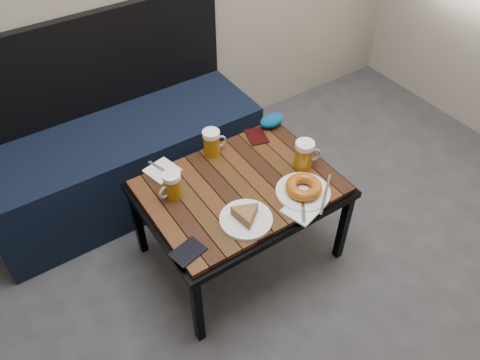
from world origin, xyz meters
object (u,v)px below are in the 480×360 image
beer_mug_left (172,185)px  beer_mug_centre (212,142)px  knit_pouch (272,120)px  plate_bagel (303,189)px  beer_mug_right (304,155)px  passport_navy (188,252)px  plate_pie (246,217)px  cafe_table (240,192)px  passport_burgundy (257,136)px  bench (123,155)px

beer_mug_left → beer_mug_centre: (0.28, 0.14, 0.00)m
beer_mug_centre → knit_pouch: bearing=5.4°
plate_bagel → knit_pouch: 0.48m
beer_mug_right → plate_bagel: size_ratio=0.48×
beer_mug_centre → passport_navy: size_ratio=1.03×
plate_pie → passport_navy: 0.27m
passport_navy → beer_mug_right: bearing=88.3°
cafe_table → beer_mug_left: 0.30m
beer_mug_left → plate_pie: beer_mug_left is taller
beer_mug_centre → passport_burgundy: (0.24, -0.01, -0.06)m
beer_mug_centre → passport_navy: 0.57m
bench → beer_mug_centre: bench is taller
plate_pie → passport_navy: (-0.27, -0.01, -0.02)m
beer_mug_left → plate_bagel: bearing=135.9°
knit_pouch → beer_mug_centre: bearing=-176.9°
beer_mug_right → passport_navy: (-0.66, -0.13, -0.06)m
bench → beer_mug_right: bearing=-52.5°
plate_bagel → passport_navy: (-0.55, -0.00, -0.02)m
beer_mug_right → passport_navy: 0.68m
beer_mug_centre → beer_mug_right: beer_mug_right is taller
bench → passport_navy: (-0.08, -0.88, 0.20)m
beer_mug_centre → knit_pouch: beer_mug_centre is taller
bench → beer_mug_centre: size_ratio=11.10×
plate_bagel → passport_navy: size_ratio=2.25×
cafe_table → beer_mug_left: beer_mug_left is taller
bench → knit_pouch: bench is taller
plate_bagel → knit_pouch: bearing=69.4°
beer_mug_right → passport_burgundy: 0.30m
beer_mug_centre → knit_pouch: size_ratio=0.95×
plate_bagel → passport_navy: plate_bagel is taller
bench → plate_bagel: bench is taller
beer_mug_right → plate_bagel: 0.18m
cafe_table → knit_pouch: size_ratio=6.33×
beer_mug_right → knit_pouch: size_ratio=1.01×
beer_mug_right → beer_mug_left: bearing=-179.0°
cafe_table → beer_mug_centre: (0.01, 0.24, 0.11)m
cafe_table → plate_bagel: plate_bagel is taller
passport_burgundy → knit_pouch: bearing=31.3°
beer_mug_right → passport_burgundy: size_ratio=1.09×
cafe_table → passport_navy: (-0.36, -0.19, 0.05)m
passport_burgundy → bench: bearing=153.6°
passport_navy → knit_pouch: 0.85m
beer_mug_left → knit_pouch: beer_mug_left is taller
cafe_table → plate_pie: bearing=-117.0°
bench → beer_mug_centre: 0.59m
beer_mug_centre → beer_mug_right: bearing=-43.6°
beer_mug_centre → passport_burgundy: beer_mug_centre is taller
beer_mug_right → beer_mug_centre: bearing=150.8°
passport_burgundy → beer_mug_left: bearing=-151.0°
plate_bagel → passport_navy: 0.55m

